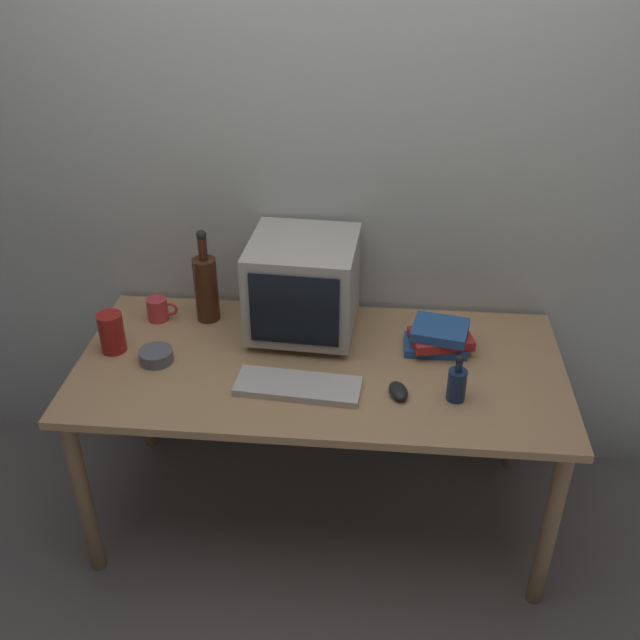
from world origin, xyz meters
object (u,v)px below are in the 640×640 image
(keyboard, at_px, (298,386))
(bottle_short, at_px, (457,383))
(book_stack, at_px, (439,338))
(cd_spindle, at_px, (156,356))
(bottle_tall, at_px, (206,286))
(mug, at_px, (158,309))
(crt_monitor, at_px, (303,286))
(computer_mouse, at_px, (398,391))
(metal_canister, at_px, (112,333))

(keyboard, xyz_separation_m, bottle_short, (0.52, -0.00, 0.05))
(book_stack, bearing_deg, cd_spindle, -170.65)
(bottle_tall, relative_size, mug, 3.12)
(book_stack, bearing_deg, crt_monitor, 170.32)
(keyboard, height_order, computer_mouse, computer_mouse)
(crt_monitor, xyz_separation_m, book_stack, (0.50, -0.09, -0.14))
(keyboard, height_order, mug, mug)
(keyboard, relative_size, computer_mouse, 4.20)
(crt_monitor, bearing_deg, mug, 177.10)
(crt_monitor, bearing_deg, book_stack, -9.68)
(metal_canister, bearing_deg, mug, 65.12)
(crt_monitor, height_order, keyboard, crt_monitor)
(bottle_tall, height_order, cd_spindle, bottle_tall)
(bottle_tall, xyz_separation_m, cd_spindle, (-0.12, -0.30, -0.12))
(bottle_short, xyz_separation_m, metal_canister, (-1.21, 0.18, 0.01))
(keyboard, bearing_deg, computer_mouse, 3.65)
(metal_canister, bearing_deg, cd_spindle, -17.68)
(keyboard, relative_size, book_stack, 1.68)
(crt_monitor, bearing_deg, keyboard, -86.73)
(computer_mouse, distance_m, metal_canister, 1.04)
(metal_canister, bearing_deg, book_stack, 5.35)
(book_stack, bearing_deg, bottle_short, -81.23)
(computer_mouse, height_order, book_stack, book_stack)
(computer_mouse, bearing_deg, bottle_tall, 133.36)
(crt_monitor, relative_size, bottle_tall, 1.09)
(bottle_short, relative_size, metal_canister, 1.14)
(crt_monitor, height_order, mug, crt_monitor)
(computer_mouse, relative_size, cd_spindle, 0.83)
(bottle_short, distance_m, cd_spindle, 1.05)
(bottle_short, height_order, mug, bottle_short)
(crt_monitor, distance_m, keyboard, 0.41)
(mug, bearing_deg, keyboard, -33.92)
(keyboard, relative_size, bottle_short, 2.47)
(crt_monitor, distance_m, cd_spindle, 0.58)
(crt_monitor, bearing_deg, cd_spindle, -153.42)
(computer_mouse, height_order, cd_spindle, cd_spindle)
(crt_monitor, height_order, bottle_tall, bottle_tall)
(book_stack, bearing_deg, computer_mouse, -116.65)
(crt_monitor, relative_size, cd_spindle, 3.39)
(book_stack, relative_size, mug, 2.08)
(book_stack, bearing_deg, mug, 173.90)
(bottle_short, bearing_deg, computer_mouse, -179.97)
(computer_mouse, xyz_separation_m, mug, (-0.92, 0.40, 0.03))
(book_stack, bearing_deg, bottle_tall, 171.01)
(computer_mouse, xyz_separation_m, bottle_tall, (-0.73, 0.42, 0.12))
(bottle_tall, distance_m, cd_spindle, 0.35)
(book_stack, height_order, cd_spindle, book_stack)
(keyboard, distance_m, mug, 0.71)
(mug, bearing_deg, cd_spindle, -76.18)
(crt_monitor, xyz_separation_m, keyboard, (0.02, -0.37, -0.18))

